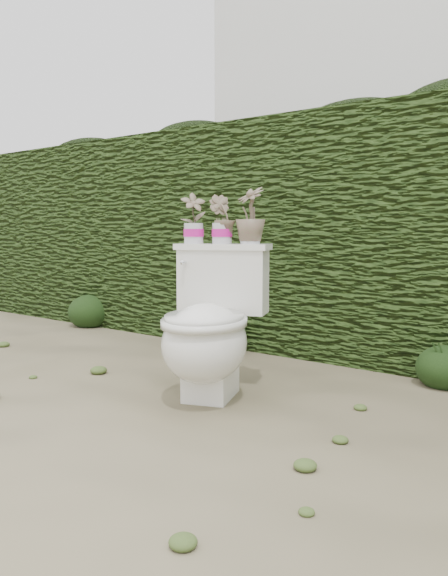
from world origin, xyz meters
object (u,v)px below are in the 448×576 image
Objects in this scene: toilet at (210,329)px; potted_plant_left at (194,219)px; potted_plant_right at (250,217)px; potted_plant_center at (222,220)px.

potted_plant_left is at bearing 124.73° from toilet.
potted_plant_right is at bearing 58.25° from toilet.
toilet is 0.62m from potted_plant_left.
potted_plant_right is (0.05, 0.28, 0.56)m from toilet.
potted_plant_left is at bearing -0.12° from potted_plant_center.
toilet is 2.81× the size of potted_plant_right.
potted_plant_center reaches higher than toilet.
toilet is at bearing -85.14° from potted_plant_right.
potted_plant_left is at bearing -143.39° from potted_plant_right.
potted_plant_left is 1.05× the size of potted_plant_center.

